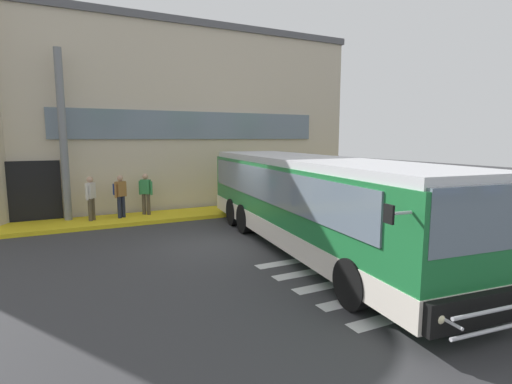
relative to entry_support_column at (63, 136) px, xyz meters
name	(u,v)px	position (x,y,z in m)	size (l,w,h in m)	color
ground_plane	(228,244)	(4.36, -5.40, -3.33)	(80.00, 90.00, 0.02)	#353538
bay_paint_stripes	(374,276)	(6.36, -9.60, -3.32)	(4.40, 3.96, 0.01)	silver
terminal_building	(136,121)	(3.69, 6.15, 0.84)	(19.67, 13.80, 8.34)	beige
boarding_curb	(184,214)	(4.36, -0.60, -3.25)	(21.87, 2.00, 0.15)	yellow
entry_support_column	(63,136)	(0.00, 0.00, 0.00)	(0.28, 0.28, 6.35)	slate
bus_main_foreground	(311,205)	(6.30, -7.03, -1.99)	(4.20, 12.13, 2.70)	#1E7238
passenger_near_column	(91,196)	(0.80, -0.53, -2.24)	(0.39, 0.51, 1.68)	#4C4233
passenger_by_doorway	(120,193)	(1.87, -0.46, -2.21)	(0.52, 0.50, 1.68)	#1E2338
passenger_at_curb_edge	(146,192)	(2.88, -0.27, -2.24)	(0.48, 0.41, 1.68)	#4C4233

